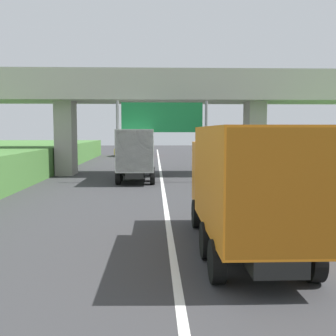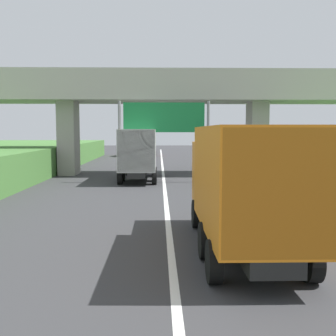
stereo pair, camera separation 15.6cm
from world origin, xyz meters
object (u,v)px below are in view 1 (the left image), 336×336
object	(u,v)px
truck_orange	(243,182)
car_red	(146,149)
car_yellow	(122,150)
overhead_highway_sign	(162,123)
truck_white	(137,152)

from	to	relation	value
truck_orange	car_red	size ratio (longest dim) A/B	1.78
truck_orange	car_yellow	size ratio (longest dim) A/B	1.78
overhead_highway_sign	truck_orange	bearing A→B (deg)	-82.59
truck_white	car_yellow	bearing A→B (deg)	96.78
car_yellow	car_red	world-z (taller)	same
truck_orange	car_yellow	distance (m)	43.17
overhead_highway_sign	truck_orange	world-z (taller)	overhead_highway_sign
truck_orange	car_yellow	world-z (taller)	truck_orange
overhead_highway_sign	truck_orange	distance (m)	15.23
overhead_highway_sign	car_yellow	distance (m)	28.23
overhead_highway_sign	car_yellow	xyz separation A→B (m)	(-4.82, 27.65, -3.01)
overhead_highway_sign	truck_white	xyz separation A→B (m)	(-1.69, 1.31, -1.94)
truck_orange	car_yellow	bearing A→B (deg)	99.02
truck_orange	car_red	xyz separation A→B (m)	(-3.59, 43.57, -1.08)
truck_orange	car_red	distance (m)	43.73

